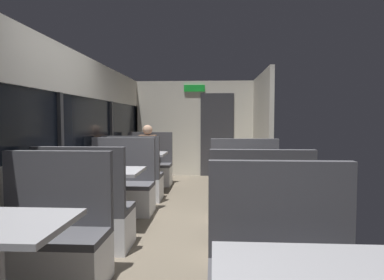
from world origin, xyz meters
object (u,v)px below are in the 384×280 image
Objects in this scene: dining_table_mid_window at (106,178)px; bench_far_window_facing_end at (133,181)px; dining_table_far_window at (142,158)px; bench_rear_aisle_facing_entry at (245,195)px; seated_passenger at (148,160)px; dining_table_rear_aisle at (251,182)px; bench_near_window_facing_entry at (50,245)px; bench_mid_window_facing_entry at (121,191)px; coffee_cup_primary at (243,169)px; bench_rear_aisle_facing_end at (259,228)px; bench_mid_window_facing_end at (85,218)px; bench_far_window_facing_entry at (149,169)px.

bench_far_window_facing_end is at bearing 90.00° from dining_table_mid_window.
bench_rear_aisle_facing_entry is at bearing -43.05° from dining_table_far_window.
dining_table_rear_aisle is at bearing -59.17° from seated_passenger.
bench_near_window_facing_entry is 2.17m from bench_mid_window_facing_entry.
coffee_cup_primary is (1.70, -0.15, 0.15)m from dining_table_mid_window.
bench_rear_aisle_facing_end is 1.40m from bench_rear_aisle_facing_entry.
dining_table_mid_window is 0.82× the size of bench_rear_aisle_facing_end.
coffee_cup_primary is at bearing 97.21° from bench_rear_aisle_facing_end.
bench_mid_window_facing_end is 1.40m from bench_mid_window_facing_entry.
bench_rear_aisle_facing_entry is 0.87× the size of seated_passenger.
dining_table_mid_window is 1.71m from coffee_cup_primary.
coffee_cup_primary is at bearing -26.71° from bench_mid_window_facing_entry.
seated_passenger is (0.00, -0.07, 0.21)m from bench_far_window_facing_entry.
seated_passenger is at bearing -90.00° from bench_far_window_facing_entry.
seated_passenger is at bearing 90.00° from bench_mid_window_facing_entry.
dining_table_far_window is 0.64m from seated_passenger.
bench_mid_window_facing_entry and bench_far_window_facing_entry have the same top height.
bench_mid_window_facing_entry is 1.00× the size of bench_far_window_facing_end.
dining_table_mid_window is at bearing 90.00° from bench_near_window_facing_entry.
bench_mid_window_facing_end is (0.00, -0.70, -0.31)m from dining_table_mid_window.
bench_mid_window_facing_entry is (0.00, 0.70, -0.31)m from dining_table_mid_window.
bench_mid_window_facing_end is at bearing 90.00° from bench_near_window_facing_entry.
bench_far_window_facing_end is 2.04m from bench_rear_aisle_facing_entry.
dining_table_mid_window is 0.82× the size of bench_mid_window_facing_entry.
bench_mid_window_facing_entry reaches higher than dining_table_far_window.
dining_table_far_window is (0.00, 3.64, 0.31)m from bench_near_window_facing_entry.
bench_mid_window_facing_end is 1.00× the size of bench_mid_window_facing_entry.
bench_rear_aisle_facing_end is at bearing -52.96° from bench_far_window_facing_end.
bench_far_window_facing_end is (0.00, 0.77, 0.00)m from bench_mid_window_facing_entry.
bench_far_window_facing_end is at bearing 127.04° from bench_rear_aisle_facing_end.
dining_table_rear_aisle is 10.00× the size of coffee_cup_primary.
dining_table_far_window is (0.00, 2.17, 0.00)m from dining_table_mid_window.
seated_passenger is at bearing 90.00° from dining_table_mid_window.
bench_rear_aisle_facing_end is 0.88m from coffee_cup_primary.
coffee_cup_primary is at bearing -60.13° from seated_passenger.
bench_mid_window_facing_entry is at bearing 90.00° from bench_mid_window_facing_end.
bench_mid_window_facing_end is 1.84m from coffee_cup_primary.
dining_table_far_window is (0.00, 1.47, 0.31)m from bench_mid_window_facing_entry.
bench_mid_window_facing_end is at bearing -90.00° from dining_table_mid_window.
coffee_cup_primary is (1.70, 1.32, 0.46)m from bench_near_window_facing_entry.
seated_passenger is at bearing 90.00° from bench_mid_window_facing_end.
coffee_cup_primary is at bearing -53.90° from dining_table_far_window.
bench_near_window_facing_entry reaches higher than coffee_cup_primary.
bench_mid_window_facing_end is 1.88m from dining_table_rear_aisle.
bench_rear_aisle_facing_end is at bearing -59.76° from dining_table_far_window.
bench_rear_aisle_facing_entry is at bearing 90.00° from bench_rear_aisle_facing_end.
bench_near_window_facing_entry is at bearing -90.00° from bench_far_window_facing_entry.
bench_mid_window_facing_end and bench_far_window_facing_entry have the same top height.
bench_near_window_facing_entry is 1.50m from dining_table_mid_window.
bench_rear_aisle_facing_end is at bearing 17.75° from bench_near_window_facing_entry.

